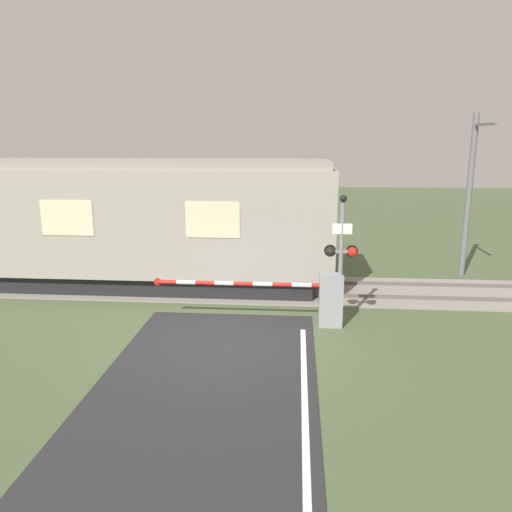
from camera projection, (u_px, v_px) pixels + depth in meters
ground_plane at (221, 344)px, 11.79m from camera, size 80.00×80.00×0.00m
track_bed at (242, 288)px, 16.10m from camera, size 36.00×3.20×0.13m
train at (88, 223)px, 16.02m from camera, size 15.67×2.83×4.09m
crossing_barrier at (319, 298)px, 12.80m from camera, size 4.91×0.44×1.38m
signal_post at (341, 254)px, 12.41m from camera, size 0.84×0.26×3.40m
catenary_pole at (470, 193)px, 16.90m from camera, size 0.20×1.90×5.56m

